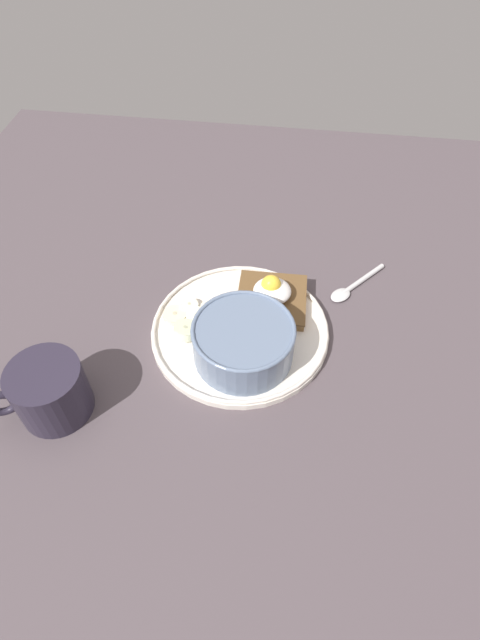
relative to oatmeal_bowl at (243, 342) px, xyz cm
name	(u,v)px	position (x,y,z in cm)	size (l,w,h in cm)	color
ground_plane	(240,337)	(1.06, -4.49, -4.88)	(120.00, 120.00, 2.00)	#4D4347
plate	(240,330)	(1.06, -4.49, -3.09)	(25.76, 25.76, 1.60)	silver
oatmeal_bowl	(243,342)	(0.00, 0.00, 0.00)	(13.93, 13.93, 5.80)	slate
toast_slice	(272,300)	(-2.97, -10.11, -2.03)	(10.48, 10.48, 1.54)	brown
poached_egg	(272,289)	(-2.91, -10.21, 0.04)	(5.64, 5.42, 3.55)	white
banana_slice_front	(186,330)	(8.60, -2.50, -2.01)	(5.06, 5.12, 2.07)	#EDEEBE
banana_slice_left	(189,306)	(9.09, -7.35, -2.25)	(3.84, 3.82, 1.49)	#F0EDC5
banana_slice_back	(209,308)	(6.09, -7.52, -2.39)	(3.80, 3.80, 1.08)	#EEE8C6
banana_slice_right	(175,315)	(10.85, -5.44, -2.42)	(3.72, 3.70, 0.99)	beige
banana_slice_inner	(197,317)	(7.62, -5.47, -2.32)	(4.12, 4.17, 1.38)	beige
coffee_mug	(49,391)	(22.95, 11.04, 0.15)	(11.71, 9.24, 7.83)	#292332
spoon	(352,287)	(-15.20, -15.81, -3.48)	(9.15, 9.98, 0.80)	silver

